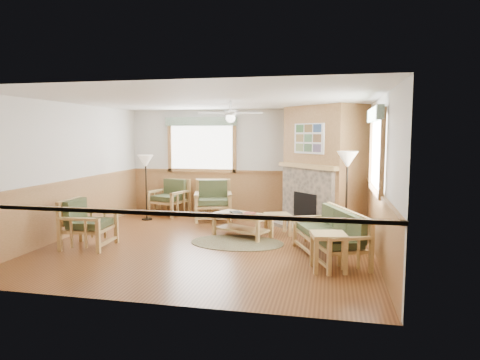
% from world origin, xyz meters
% --- Properties ---
extents(floor, '(6.00, 6.00, 0.01)m').
position_xyz_m(floor, '(0.00, 0.00, -0.01)').
color(floor, brown).
rests_on(floor, ground).
extents(ceiling, '(6.00, 6.00, 0.01)m').
position_xyz_m(ceiling, '(0.00, 0.00, 2.70)').
color(ceiling, white).
rests_on(ceiling, floor).
extents(wall_back, '(6.00, 0.02, 2.70)m').
position_xyz_m(wall_back, '(0.00, 3.00, 1.35)').
color(wall_back, silver).
rests_on(wall_back, floor).
extents(wall_front, '(6.00, 0.02, 2.70)m').
position_xyz_m(wall_front, '(0.00, -3.00, 1.35)').
color(wall_front, silver).
rests_on(wall_front, floor).
extents(wall_left, '(0.02, 6.00, 2.70)m').
position_xyz_m(wall_left, '(-3.00, 0.00, 1.35)').
color(wall_left, silver).
rests_on(wall_left, floor).
extents(wall_right, '(0.02, 6.00, 2.70)m').
position_xyz_m(wall_right, '(3.00, 0.00, 1.35)').
color(wall_right, silver).
rests_on(wall_right, floor).
extents(wainscot, '(6.00, 6.00, 1.10)m').
position_xyz_m(wainscot, '(0.00, 0.00, 0.55)').
color(wainscot, '#9F7041').
rests_on(wainscot, floor).
extents(fireplace, '(3.11, 3.11, 2.70)m').
position_xyz_m(fireplace, '(2.05, 2.05, 1.35)').
color(fireplace, '#9F7041').
rests_on(fireplace, floor).
extents(window_back, '(1.90, 0.16, 1.50)m').
position_xyz_m(window_back, '(-1.10, 2.96, 2.53)').
color(window_back, white).
rests_on(window_back, wall_back).
extents(window_right, '(0.16, 1.90, 1.50)m').
position_xyz_m(window_right, '(2.96, -0.20, 2.53)').
color(window_right, white).
rests_on(window_right, wall_right).
extents(ceiling_fan, '(1.59, 1.59, 0.36)m').
position_xyz_m(ceiling_fan, '(0.30, 0.30, 2.66)').
color(ceiling_fan, white).
rests_on(ceiling_fan, ceiling).
extents(sofa, '(1.91, 1.33, 0.81)m').
position_xyz_m(sofa, '(2.19, -0.56, 0.41)').
color(sofa, tan).
rests_on(sofa, floor).
extents(armchair_back_left, '(1.01, 1.01, 0.91)m').
position_xyz_m(armchair_back_left, '(-1.86, 2.55, 0.46)').
color(armchair_back_left, tan).
rests_on(armchair_back_left, floor).
extents(armchair_back_right, '(1.06, 1.06, 0.96)m').
position_xyz_m(armchair_back_right, '(-0.56, 2.09, 0.48)').
color(armchair_back_right, tan).
rests_on(armchair_back_right, floor).
extents(armchair_left, '(0.84, 0.84, 0.89)m').
position_xyz_m(armchair_left, '(-2.13, -0.76, 0.45)').
color(armchair_left, tan).
rests_on(armchair_left, floor).
extents(coffee_table, '(1.30, 1.01, 0.47)m').
position_xyz_m(coffee_table, '(0.46, 0.65, 0.23)').
color(coffee_table, tan).
rests_on(coffee_table, floor).
extents(end_table_chairs, '(0.58, 0.56, 0.53)m').
position_xyz_m(end_table_chairs, '(-0.82, 2.55, 0.26)').
color(end_table_chairs, tan).
rests_on(end_table_chairs, floor).
extents(end_table_sofa, '(0.60, 0.58, 0.58)m').
position_xyz_m(end_table_sofa, '(2.19, -1.22, 0.29)').
color(end_table_sofa, tan).
rests_on(end_table_sofa, floor).
extents(footstool, '(0.65, 0.65, 0.44)m').
position_xyz_m(footstool, '(1.14, 0.95, 0.22)').
color(footstool, tan).
rests_on(footstool, floor).
extents(braided_rug, '(1.96, 1.96, 0.01)m').
position_xyz_m(braided_rug, '(0.47, 0.10, 0.01)').
color(braided_rug, brown).
rests_on(braided_rug, floor).
extents(floor_lamp_left, '(0.43, 0.43, 1.59)m').
position_xyz_m(floor_lamp_left, '(-2.17, 1.84, 0.79)').
color(floor_lamp_left, black).
rests_on(floor_lamp_left, floor).
extents(floor_lamp_right, '(0.40, 0.40, 1.76)m').
position_xyz_m(floor_lamp_right, '(2.50, 0.67, 0.88)').
color(floor_lamp_right, black).
rests_on(floor_lamp_right, floor).
extents(book_red, '(0.23, 0.31, 0.03)m').
position_xyz_m(book_red, '(0.61, 0.60, 0.50)').
color(book_red, maroon).
rests_on(book_red, coffee_table).
extents(book_dark, '(0.31, 0.33, 0.02)m').
position_xyz_m(book_dark, '(0.31, 0.72, 0.49)').
color(book_dark, black).
rests_on(book_dark, coffee_table).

